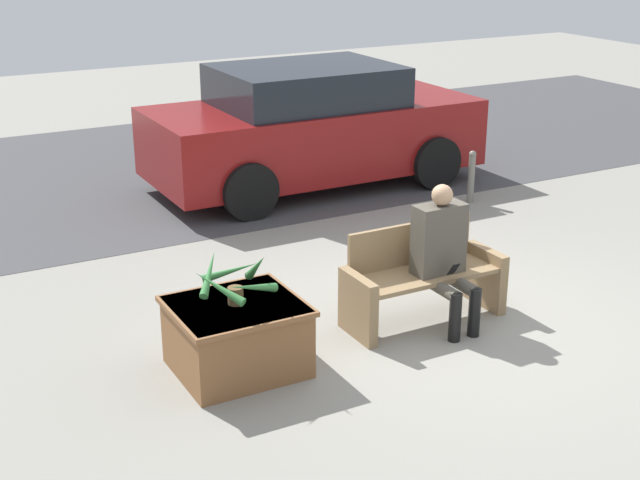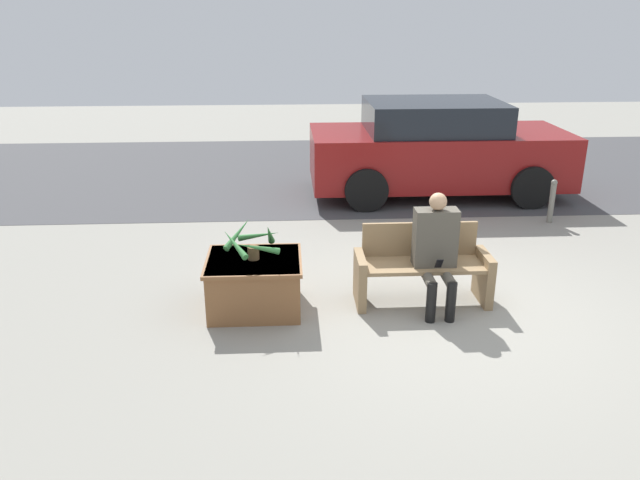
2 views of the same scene
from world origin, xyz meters
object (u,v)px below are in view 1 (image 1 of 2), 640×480
at_px(bollard_post, 471,176).
at_px(bench, 421,277).
at_px(person_seated, 443,249).
at_px(potted_plant, 234,280).
at_px(planter_box, 237,335).
at_px(parked_car, 312,127).

bearing_deg(bollard_post, bench, -134.70).
bearing_deg(bollard_post, person_seated, -131.75).
relative_size(person_seated, potted_plant, 1.98).
relative_size(person_seated, planter_box, 1.26).
height_order(person_seated, parked_car, parked_car).
distance_m(person_seated, planter_box, 1.94).
height_order(person_seated, potted_plant, person_seated).
xyz_separation_m(parked_car, bollard_post, (1.38, -1.60, -0.44)).
bearing_deg(person_seated, planter_box, 178.12).
bearing_deg(person_seated, bollard_post, 48.25).
xyz_separation_m(person_seated, parked_car, (1.00, 4.27, 0.09)).
distance_m(bench, planter_box, 1.81).
distance_m(bench, person_seated, 0.35).
bearing_deg(bollard_post, parked_car, 130.69).
bearing_deg(potted_plant, parked_car, 55.31).
relative_size(bench, parked_car, 0.34).
bearing_deg(planter_box, parked_car, 55.39).
bearing_deg(person_seated, parked_car, 76.84).
distance_m(planter_box, potted_plant, 0.46).
xyz_separation_m(bench, potted_plant, (-1.81, -0.10, 0.38)).
xyz_separation_m(person_seated, planter_box, (-1.90, 0.06, -0.39)).
distance_m(bench, bollard_post, 3.52).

